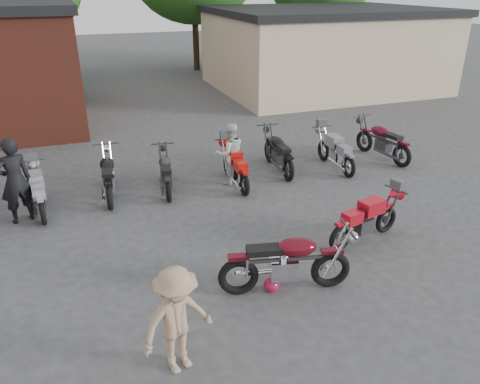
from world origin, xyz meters
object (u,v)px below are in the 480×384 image
object	(u,v)px
vintage_motorcycle	(288,258)
person_dark	(15,181)
row_bike_1	(38,190)
row_bike_2	(108,173)
person_tan	(177,321)
row_bike_6	(336,150)
row_bike_5	(278,150)
row_bike_7	(382,139)
row_bike_4	(235,165)
row_bike_3	(166,170)
helmet	(271,285)
sportbike	(367,217)
person_light	(230,154)

from	to	relation	value
vintage_motorcycle	person_dark	world-z (taller)	person_dark
vintage_motorcycle	row_bike_1	bearing A→B (deg)	143.00
vintage_motorcycle	row_bike_2	xyz separation A→B (m)	(-2.47, 5.10, -0.05)
person_tan	row_bike_6	bearing A→B (deg)	26.44
row_bike_2	row_bike_5	world-z (taller)	row_bike_5
row_bike_6	row_bike_7	bearing A→B (deg)	-81.97
row_bike_4	row_bike_7	bearing A→B (deg)	-83.89
person_dark	row_bike_6	xyz separation A→B (m)	(8.26, 0.40, -0.41)
row_bike_3	row_bike_5	world-z (taller)	row_bike_5
vintage_motorcycle	person_dark	size ratio (longest dim) A/B	1.15
helmet	sportbike	bearing A→B (deg)	20.31
row_bike_2	row_bike_7	size ratio (longest dim) A/B	0.97
helmet	person_dark	size ratio (longest dim) A/B	0.14
row_bike_7	row_bike_5	bearing A→B (deg)	78.18
person_light	row_bike_7	world-z (taller)	person_light
vintage_motorcycle	row_bike_4	bearing A→B (deg)	93.71
person_dark	person_light	world-z (taller)	person_dark
helmet	row_bike_1	world-z (taller)	row_bike_1
person_dark	row_bike_2	size ratio (longest dim) A/B	0.94
person_dark	row_bike_2	xyz separation A→B (m)	(2.00, 0.69, -0.37)
sportbike	row_bike_1	distance (m)	7.37
row_bike_2	row_bike_4	xyz separation A→B (m)	(3.19, -0.42, -0.04)
row_bike_2	row_bike_6	xyz separation A→B (m)	(6.26, -0.29, -0.04)
helmet	row_bike_1	xyz separation A→B (m)	(-3.82, 4.70, 0.42)
person_light	row_bike_1	bearing A→B (deg)	0.11
row_bike_2	person_light	bearing A→B (deg)	-89.71
person_dark	row_bike_7	world-z (taller)	person_dark
person_dark	row_bike_7	bearing A→B (deg)	163.28
row_bike_5	row_bike_7	world-z (taller)	row_bike_7
sportbike	helmet	xyz separation A→B (m)	(-2.52, -0.93, -0.41)
row_bike_3	row_bike_5	bearing A→B (deg)	-77.23
person_light	row_bike_4	size ratio (longest dim) A/B	0.85
sportbike	row_bike_4	bearing A→B (deg)	98.81
person_dark	row_bike_5	xyz separation A→B (m)	(6.65, 0.81, -0.37)
person_dark	row_bike_1	bearing A→B (deg)	-156.18
helmet	row_bike_6	size ratio (longest dim) A/B	0.14
helmet	person_light	distance (m)	4.89
helmet	row_bike_5	bearing A→B (deg)	64.52
helmet	row_bike_6	distance (m)	6.25
vintage_motorcycle	person_dark	bearing A→B (deg)	147.84
person_light	person_tan	bearing A→B (deg)	64.21
row_bike_3	row_bike_5	size ratio (longest dim) A/B	0.91
row_bike_4	row_bike_3	bearing A→B (deg)	83.27
row_bike_1	row_bike_2	xyz separation A→B (m)	(1.61, 0.33, 0.05)
person_dark	row_bike_5	distance (m)	6.71
vintage_motorcycle	row_bike_2	size ratio (longest dim) A/B	1.08
person_light	row_bike_4	xyz separation A→B (m)	(0.09, -0.15, -0.26)
helmet	person_light	xyz separation A→B (m)	(0.89, 4.76, 0.69)
row_bike_2	row_bike_3	bearing A→B (deg)	-90.70
row_bike_4	sportbike	bearing A→B (deg)	-155.38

